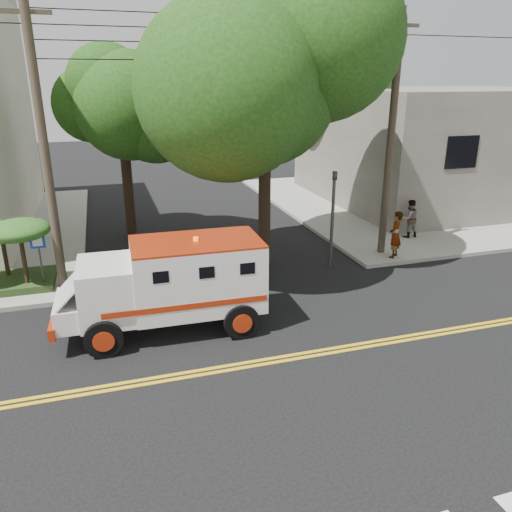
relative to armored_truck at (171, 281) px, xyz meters
name	(u,v)px	position (x,y,z in m)	size (l,w,h in m)	color
ground	(288,358)	(2.51, -2.43, -1.45)	(100.00, 100.00, 0.00)	black
sidewalk_ne	(426,201)	(16.01, 11.07, -1.38)	(17.00, 17.00, 0.15)	gray
building_right	(449,144)	(17.51, 11.57, 1.70)	(14.00, 12.00, 6.00)	#5F5D51
utility_pole_left	(45,155)	(-3.09, 3.57, 3.05)	(0.28, 0.28, 9.00)	#382D23
utility_pole_right	(391,141)	(8.81, 3.77, 3.05)	(0.28, 0.28, 9.00)	#382D23
tree_main	(281,61)	(4.45, 3.78, 5.74)	(6.08, 5.70, 9.85)	black
tree_left	(129,103)	(-0.17, 9.36, 4.28)	(4.48, 4.20, 7.70)	black
tree_right	(340,89)	(11.36, 13.34, 4.64)	(4.80, 4.50, 8.20)	black
traffic_signal	(333,209)	(6.31, 3.17, 0.77)	(0.15, 0.18, 3.60)	#3F3F42
accessibility_sign	(40,254)	(-3.69, 3.74, -0.09)	(0.45, 0.10, 2.02)	#3F3F42
armored_truck	(171,281)	(0.00, 0.00, 0.00)	(5.67, 2.40, 2.56)	silver
pedestrian_a	(395,235)	(8.95, 3.07, -0.40)	(0.66, 0.43, 1.81)	gray
pedestrian_b	(409,219)	(10.96, 5.17, -0.48)	(0.80, 0.62, 1.65)	gray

